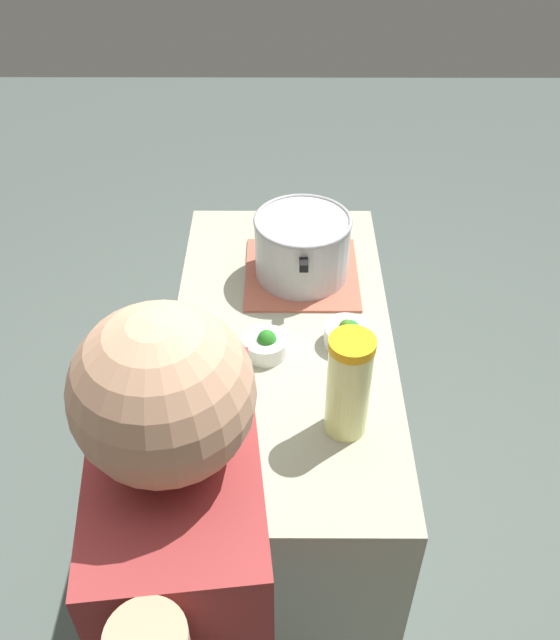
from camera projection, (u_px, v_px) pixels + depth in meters
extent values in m
plane|color=#4C5651|center=(280.00, 518.00, 2.48)|extent=(8.00, 8.00, 0.00)
cube|color=#9B9C83|center=(280.00, 438.00, 2.19)|extent=(1.25, 0.60, 0.88)
cube|color=#AD5944|center=(300.00, 274.00, 2.11)|extent=(0.36, 0.34, 0.01)
cylinder|color=#B7B7BC|center=(301.00, 247.00, 2.04)|extent=(0.28, 0.28, 0.18)
torus|color=#99999E|center=(301.00, 220.00, 1.98)|extent=(0.28, 0.28, 0.01)
cube|color=black|center=(300.00, 204.00, 2.13)|extent=(0.04, 0.02, 0.02)
cube|color=black|center=(302.00, 265.00, 1.89)|extent=(0.04, 0.02, 0.02)
cylinder|color=#E7EA90|center=(346.00, 390.00, 1.57)|extent=(0.10, 0.10, 0.25)
cylinder|color=#F2AA10|center=(350.00, 344.00, 1.48)|extent=(0.10, 0.10, 0.02)
ellipsoid|color=yellow|center=(348.00, 373.00, 1.52)|extent=(0.04, 0.04, 0.01)
cylinder|color=beige|center=(224.00, 382.00, 1.68)|extent=(0.07, 0.07, 0.13)
cylinder|color=#B2AD99|center=(222.00, 361.00, 1.63)|extent=(0.08, 0.08, 0.01)
cylinder|color=silver|center=(190.00, 488.00, 1.49)|extent=(0.10, 0.10, 0.05)
ellipsoid|color=#337B32|center=(188.00, 488.00, 1.46)|extent=(0.05, 0.05, 0.05)
ellipsoid|color=#2D7F2A|center=(191.00, 481.00, 1.48)|extent=(0.04, 0.04, 0.04)
ellipsoid|color=#287C21|center=(189.00, 473.00, 1.49)|extent=(0.04, 0.04, 0.04)
cylinder|color=silver|center=(264.00, 346.00, 1.83)|extent=(0.12, 0.12, 0.05)
ellipsoid|color=#29812E|center=(265.00, 340.00, 1.82)|extent=(0.05, 0.05, 0.06)
ellipsoid|color=#257520|center=(265.00, 340.00, 1.82)|extent=(0.05, 0.05, 0.06)
cylinder|color=silver|center=(344.00, 335.00, 1.86)|extent=(0.12, 0.12, 0.05)
ellipsoid|color=#226C2D|center=(346.00, 328.00, 1.85)|extent=(0.04, 0.04, 0.04)
ellipsoid|color=#227B33|center=(349.00, 329.00, 1.85)|extent=(0.05, 0.05, 0.05)
ellipsoid|color=#39731C|center=(345.00, 327.00, 1.84)|extent=(0.04, 0.04, 0.05)
cube|color=maroon|center=(191.00, 591.00, 1.01)|extent=(0.36, 0.24, 0.63)
sphere|color=tan|center=(158.00, 394.00, 0.74)|extent=(0.20, 0.20, 0.20)
cylinder|color=tan|center=(196.00, 405.00, 1.06)|extent=(0.08, 0.08, 0.30)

